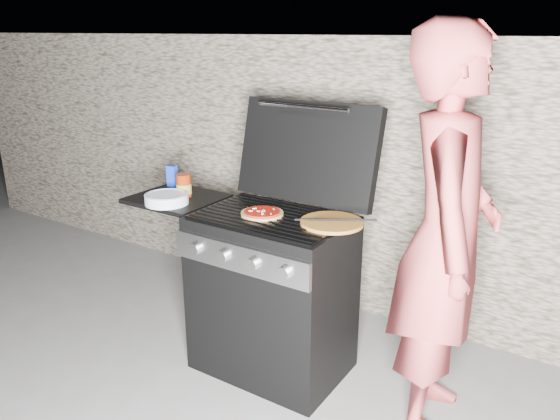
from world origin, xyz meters
The scene contains 10 objects.
ground centered at (0.00, 0.00, 0.00)m, with size 50.00×50.00×0.00m, color #625F5C.
stone_wall centered at (0.00, 1.05, 0.90)m, with size 8.00×0.35×1.80m, color gray.
gas_grill centered at (-0.25, 0.00, 0.46)m, with size 1.34×0.79×0.91m, color black, non-canonical shape.
pizza_topped centered at (-0.05, -0.02, 0.92)m, with size 0.22×0.22×0.02m, color gold, non-canonical shape.
pizza_plain centered at (0.32, 0.05, 0.92)m, with size 0.32×0.32×0.02m, color gold.
sauce_jar centered at (-0.64, 0.03, 0.97)m, with size 0.09×0.09×0.13m, color maroon.
blue_carton centered at (-0.84, 0.14, 0.97)m, with size 0.06×0.04×0.13m, color #1734BB.
plate_stack centered at (-0.62, -0.13, 0.93)m, with size 0.24×0.24×0.06m, color white.
person centered at (0.89, 0.07, 0.94)m, with size 0.69×0.45×1.89m, color #B13F41.
tongs centered at (0.36, 0.00, 0.95)m, with size 0.01×0.01×0.44m, color black.
Camera 1 is at (1.50, -2.24, 1.84)m, focal length 35.00 mm.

